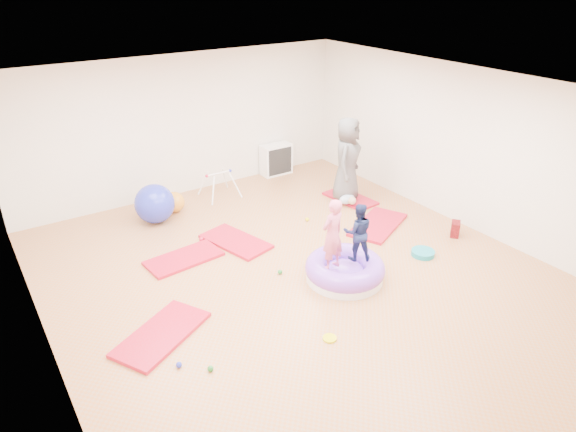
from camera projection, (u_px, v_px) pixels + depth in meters
room at (300, 192)px, 7.23m from camera, size 7.01×8.01×2.81m
gym_mat_front_left at (162, 334)px, 6.57m from camera, size 1.43×1.18×0.05m
gym_mat_mid_left at (184, 259)px, 8.26m from camera, size 1.25×0.71×0.05m
gym_mat_center_back at (236, 241)px, 8.77m from camera, size 0.91×1.36×0.05m
gym_mat_right at (378, 225)px, 9.33m from camera, size 1.47×1.15×0.05m
gym_mat_rear_right at (350, 198)px, 10.40m from camera, size 0.64×1.14×0.05m
inflatable_cushion at (345, 270)px, 7.72m from camera, size 1.20×1.20×0.38m
child_pink at (333, 232)px, 7.24m from camera, size 0.44×0.32×1.09m
child_navy at (358, 229)px, 7.51m from camera, size 0.55×0.52×0.90m
adult_caregiver at (347, 159)px, 9.97m from camera, size 0.97×0.91×1.67m
infant at (348, 199)px, 10.05m from camera, size 0.34×0.34×0.20m
ball_pit_balls at (259, 282)px, 7.62m from camera, size 3.59×3.02×0.07m
exercise_ball_blue at (155, 204)px, 9.35m from camera, size 0.73×0.73×0.73m
exercise_ball_orange at (174, 202)px, 9.81m from camera, size 0.40×0.40×0.40m
infant_play_gym at (219, 181)px, 10.35m from camera, size 0.70×0.67×0.54m
cube_shelf at (276, 159)px, 11.54m from camera, size 0.69×0.34×0.69m
balance_disc at (423, 253)px, 8.39m from camera, size 0.38×0.38×0.08m
backpack at (455, 229)px, 8.95m from camera, size 0.27×0.26×0.27m
yellow_toy at (330, 338)px, 6.51m from camera, size 0.18×0.18×0.03m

